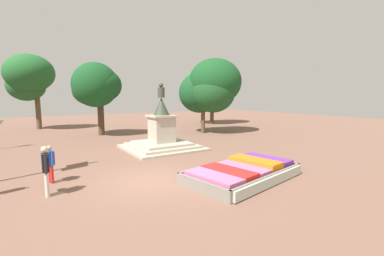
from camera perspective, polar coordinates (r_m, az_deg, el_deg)
ground_plane at (r=10.96m, az=-9.24°, el=-11.50°), size 83.13×83.13×0.00m
flower_planter at (r=11.23m, az=11.53°, el=-9.56°), size 5.38×3.62×0.69m
statue_monument at (r=17.06m, az=-6.72°, el=-1.83°), size 4.63×4.63×4.32m
pedestrian_with_handbag at (r=10.30m, az=-29.76°, el=-7.70°), size 0.23×0.73×1.78m
pedestrian_near_planter at (r=11.79m, az=-29.01°, el=-6.57°), size 0.33×0.55×1.53m
park_tree_far_left at (r=31.32m, az=-32.58°, el=9.49°), size 4.65×5.26×7.66m
park_tree_behind_statue at (r=24.31m, az=4.15°, el=8.95°), size 5.56×5.23×6.96m
park_tree_far_right at (r=32.40m, az=3.42°, el=9.49°), size 6.35×5.33×7.30m
park_tree_street_side at (r=23.84m, az=-20.62°, el=8.61°), size 4.17×4.78×6.32m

